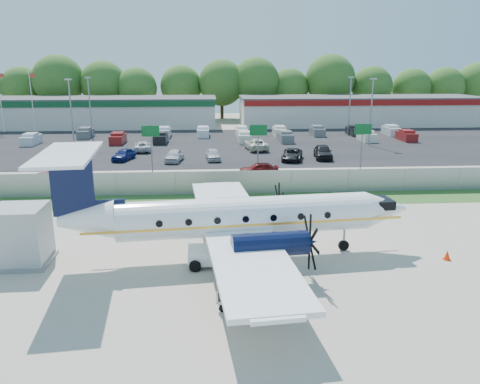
{
  "coord_description": "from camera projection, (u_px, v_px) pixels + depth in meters",
  "views": [
    {
      "loc": [
        -2.03,
        -24.93,
        10.67
      ],
      "look_at": [
        0.0,
        6.0,
        2.3
      ],
      "focal_mm": 35.0,
      "sensor_mm": 36.0,
      "label": 1
    }
  ],
  "objects": [
    {
      "name": "tree_line",
      "position": [
        219.0,
        118.0,
        98.22
      ],
      "size": [
        112.0,
        6.0,
        14.0
      ],
      "primitive_type": null,
      "color": "#305B1A",
      "rests_on": "ground"
    },
    {
      "name": "perimeter_fence",
      "position": [
        234.0,
        182.0,
        40.16
      ],
      "size": [
        120.0,
        0.06,
        1.99
      ],
      "color": "gray",
      "rests_on": "ground"
    },
    {
      "name": "sign_right",
      "position": [
        363.0,
        136.0,
        48.94
      ],
      "size": [
        1.8,
        0.26,
        5.0
      ],
      "color": "gray",
      "rests_on": "ground"
    },
    {
      "name": "light_pole_sw",
      "position": [
        90.0,
        103.0,
        70.54
      ],
      "size": [
        0.9,
        0.35,
        9.09
      ],
      "color": "gray",
      "rests_on": "ground"
    },
    {
      "name": "parked_car_e",
      "position": [
        323.0,
        159.0,
        55.75
      ],
      "size": [
        2.48,
        5.01,
        1.64
      ],
      "primitive_type": "imported",
      "rotation": [
        0.0,
        0.0,
        -0.12
      ],
      "color": "black",
      "rests_on": "ground"
    },
    {
      "name": "cone_nose",
      "position": [
        447.0,
        255.0,
        26.57
      ],
      "size": [
        0.4,
        0.4,
        0.57
      ],
      "color": "#FF3308",
      "rests_on": "ground"
    },
    {
      "name": "sign_left",
      "position": [
        151.0,
        138.0,
        47.55
      ],
      "size": [
        1.8,
        0.26,
        5.0
      ],
      "color": "gray",
      "rests_on": "ground"
    },
    {
      "name": "baggage_cart_near",
      "position": [
        254.0,
        246.0,
        27.47
      ],
      "size": [
        2.02,
        1.52,
        0.94
      ],
      "color": "gray",
      "rests_on": "ground"
    },
    {
      "name": "flagpole_west",
      "position": [
        1.0,
        98.0,
        76.17
      ],
      "size": [
        1.06,
        0.12,
        10.0
      ],
      "color": "white",
      "rests_on": "ground"
    },
    {
      "name": "grass_verge",
      "position": [
        235.0,
        200.0,
        38.49
      ],
      "size": [
        170.0,
        4.0,
        0.02
      ],
      "primitive_type": "cube",
      "color": "#2D561E",
      "rests_on": "ground"
    },
    {
      "name": "parked_car_g",
      "position": [
        256.0,
        150.0,
        61.48
      ],
      "size": [
        3.11,
        5.64,
        1.49
      ],
      "primitive_type": "imported",
      "rotation": [
        0.0,
        0.0,
        3.26
      ],
      "color": "beige",
      "rests_on": "ground"
    },
    {
      "name": "road_car_west",
      "position": [
        51.0,
        188.0,
        42.24
      ],
      "size": [
        4.64,
        2.2,
        1.53
      ],
      "primitive_type": "imported",
      "rotation": [
        0.0,
        0.0,
        1.66
      ],
      "color": "maroon",
      "rests_on": "ground"
    },
    {
      "name": "pushback_tug",
      "position": [
        215.0,
        253.0,
        25.82
      ],
      "size": [
        2.73,
        1.97,
        1.46
      ],
      "color": "white",
      "rests_on": "ground"
    },
    {
      "name": "far_parking_rows",
      "position": [
        223.0,
        139.0,
        70.28
      ],
      "size": [
        56.0,
        10.0,
        1.6
      ],
      "primitive_type": null,
      "color": "gray",
      "rests_on": "ground"
    },
    {
      "name": "cone_port_wing",
      "position": [
        304.0,
        310.0,
        20.53
      ],
      "size": [
        0.43,
        0.43,
        0.61
      ],
      "color": "#FF3308",
      "rests_on": "ground"
    },
    {
      "name": "baggage_cart_far",
      "position": [
        240.0,
        300.0,
        21.16
      ],
      "size": [
        2.12,
        1.7,
        0.97
      ],
      "color": "gray",
      "rests_on": "ground"
    },
    {
      "name": "light_pole_nw",
      "position": [
        71.0,
        109.0,
        60.91
      ],
      "size": [
        0.9,
        0.35,
        9.09
      ],
      "color": "gray",
      "rests_on": "ground"
    },
    {
      "name": "access_road",
      "position": [
        231.0,
        180.0,
        45.23
      ],
      "size": [
        170.0,
        8.0,
        0.02
      ],
      "primitive_type": "cube",
      "color": "black",
      "rests_on": "ground"
    },
    {
      "name": "cone_starboard_wing",
      "position": [
        191.0,
        201.0,
        37.12
      ],
      "size": [
        0.4,
        0.4,
        0.57
      ],
      "color": "#FF3308",
      "rests_on": "ground"
    },
    {
      "name": "road_car_mid",
      "position": [
        259.0,
        176.0,
        47.08
      ],
      "size": [
        4.0,
        1.64,
        1.36
      ],
      "primitive_type": "imported",
      "rotation": [
        0.0,
        0.0,
        -1.56
      ],
      "color": "maroon",
      "rests_on": "ground"
    },
    {
      "name": "parked_car_b",
      "position": [
        174.0,
        162.0,
        53.97
      ],
      "size": [
        2.25,
        4.32,
        1.4
      ],
      "primitive_type": "imported",
      "rotation": [
        0.0,
        0.0,
        -0.15
      ],
      "color": "silver",
      "rests_on": "ground"
    },
    {
      "name": "sign_mid",
      "position": [
        258.0,
        137.0,
        48.25
      ],
      "size": [
        1.8,
        0.26,
        5.0
      ],
      "color": "gray",
      "rests_on": "ground"
    },
    {
      "name": "service_container",
      "position": [
        21.0,
        237.0,
        25.81
      ],
      "size": [
        3.02,
        3.02,
        3.27
      ],
      "color": "#A4A7AB",
      "rests_on": "ground"
    },
    {
      "name": "parked_car_f",
      "position": [
        143.0,
        151.0,
        60.54
      ],
      "size": [
        2.67,
        4.86,
        1.29
      ],
      "primitive_type": "imported",
      "rotation": [
        0.0,
        0.0,
        3.26
      ],
      "color": "silver",
      "rests_on": "ground"
    },
    {
      "name": "parked_car_d",
      "position": [
        292.0,
        160.0,
        54.75
      ],
      "size": [
        3.32,
        5.22,
        1.34
      ],
      "primitive_type": "imported",
      "rotation": [
        0.0,
        0.0,
        -0.24
      ],
      "color": "black",
      "rests_on": "ground"
    },
    {
      "name": "building_east",
      "position": [
        359.0,
        110.0,
        87.6
      ],
      "size": [
        44.4,
        12.4,
        5.24
      ],
      "color": "silver",
      "rests_on": "ground"
    },
    {
      "name": "ground",
      "position": [
        247.0,
        258.0,
        26.93
      ],
      "size": [
        170.0,
        170.0,
        0.0
      ],
      "primitive_type": "plane",
      "color": "#B2A896",
      "rests_on": "ground"
    },
    {
      "name": "parked_car_a",
      "position": [
        124.0,
        160.0,
        54.78
      ],
      "size": [
        2.68,
        4.3,
        1.37
      ],
      "primitive_type": "imported",
      "rotation": [
        0.0,
        0.0,
        -0.29
      ],
      "color": "navy",
      "rests_on": "ground"
    },
    {
      "name": "parking_lot",
      "position": [
        224.0,
        145.0,
        65.46
      ],
      "size": [
        170.0,
        32.0,
        0.02
      ],
      "primitive_type": "cube",
      "color": "black",
      "rests_on": "ground"
    },
    {
      "name": "parked_car_c",
      "position": [
        213.0,
        160.0,
        54.79
      ],
      "size": [
        1.89,
        4.04,
        1.34
      ],
      "primitive_type": "imported",
      "rotation": [
        0.0,
        0.0,
        0.08
      ],
      "color": "silver",
      "rests_on": "ground"
    },
    {
      "name": "light_pole_se",
      "position": [
        350.0,
        102.0,
        73.07
      ],
      "size": [
        0.9,
        0.35,
        9.09
      ],
      "color": "gray",
      "rests_on": "ground"
    },
    {
      "name": "building_west",
      "position": [
        87.0,
        112.0,
        84.43
      ],
      "size": [
        46.4,
        12.4,
        5.24
      ],
      "color": "silver",
      "rests_on": "ground"
    },
    {
      "name": "flagpole_east",
      "position": [
        32.0,
        98.0,
        76.48
      ],
      "size": [
        1.06,
        0.12,
        10.0
      ],
      "color": "white",
      "rests_on": "ground"
    },
    {
      "name": "light_pole_ne",
      "position": [
        371.0,
        107.0,
        63.44
      ],
      "size": [
        0.9,
        0.35,
        9.09
      ],
      "color": "gray",
      "rests_on": "ground"
    },
    {
      "name": "aircraft",
      "position": [
        238.0,
        217.0,
        26.35
      ],
      "size": [
        20.72,
        20.4,
        6.38
      ],
      "color": "white",
      "rests_on": "ground"
    }
  ]
}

